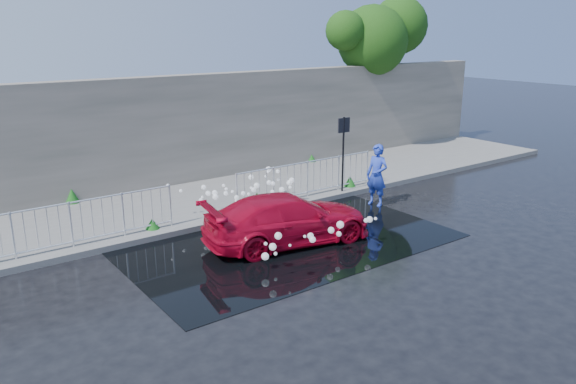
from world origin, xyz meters
TOP-DOWN VIEW (x-y plane):
  - ground at (0.00, 0.00)m, footprint 90.00×90.00m
  - pavement at (0.00, 5.00)m, footprint 30.00×4.00m
  - curb at (0.00, 3.00)m, footprint 30.00×0.25m
  - retaining_wall at (0.00, 7.20)m, footprint 30.00×0.60m
  - puddle at (0.50, 1.00)m, footprint 8.00×5.00m
  - sign_post at (4.20, 3.10)m, footprint 0.45×0.06m
  - tree at (9.86, 7.41)m, footprint 4.96×2.87m
  - railing_left at (-4.00, 3.35)m, footprint 5.05×0.05m
  - railing_right at (3.00, 3.35)m, footprint 5.05×0.05m
  - weeds at (-0.23, 4.56)m, footprint 12.17×3.93m
  - water_spray at (0.70, 1.99)m, footprint 3.65×5.39m
  - red_car at (0.46, 0.89)m, footprint 4.42×2.38m
  - person at (4.39, 1.80)m, footprint 0.58×0.75m

SIDE VIEW (x-z plane):
  - ground at x=0.00m, z-range 0.00..0.00m
  - puddle at x=0.50m, z-range 0.00..0.01m
  - pavement at x=0.00m, z-range 0.00..0.15m
  - curb at x=0.00m, z-range 0.00..0.16m
  - weeds at x=-0.23m, z-range 0.12..0.54m
  - red_car at x=0.46m, z-range 0.00..1.22m
  - water_spray at x=0.70m, z-range 0.13..1.18m
  - railing_left at x=-4.00m, z-range 0.19..1.29m
  - railing_right at x=3.00m, z-range 0.19..1.29m
  - person at x=4.39m, z-range 0.00..1.84m
  - sign_post at x=4.20m, z-range 0.47..2.97m
  - retaining_wall at x=0.00m, z-range 0.15..3.65m
  - tree at x=9.86m, z-range 1.60..7.99m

